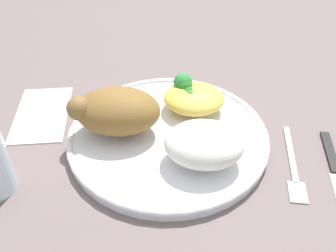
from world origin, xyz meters
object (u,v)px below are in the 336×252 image
Objects in this scene: fork at (293,166)px; rice_pile at (204,144)px; napkin at (42,113)px; knife at (336,172)px; plate at (168,136)px; mac_cheese_with_broccoli at (192,96)px; roasted_chicken at (116,111)px.

rice_pile is at bearing 2.33° from fork.
knife is at bearing 165.61° from napkin.
plate is 3.13× the size of mac_cheese_with_broccoli.
mac_cheese_with_broccoli is 0.22m from knife.
roasted_chicken is at bearing -11.40° from knife.
roasted_chicken is 0.90× the size of napkin.
mac_cheese_with_broccoli is 0.17m from fork.
knife is at bearing 178.41° from rice_pile.
fork is at bearing 141.61° from mac_cheese_with_broccoli.
roasted_chicken reaches higher than knife.
mac_cheese_with_broccoli reaches higher than knife.
napkin is at bearing -14.39° from knife.
napkin is at bearing -14.98° from fork.
roasted_chicken reaches higher than plate.
rice_pile reaches higher than napkin.
mac_cheese_with_broccoli is (-0.03, -0.06, 0.03)m from plate.
fork is (-0.24, 0.05, -0.05)m from roasted_chicken.
knife is (-0.19, 0.12, -0.03)m from mac_cheese_with_broccoli.
rice_pile is at bearing 157.32° from napkin.
fork is at bearing -10.30° from knife.
roasted_chicken is at bearing -24.46° from rice_pile.
plate is 0.23m from knife.
napkin is at bearing 2.12° from mac_cheese_with_broccoli.
roasted_chicken is 1.37× the size of mac_cheese_with_broccoli.
napkin is (0.42, -0.11, -0.00)m from knife.
roasted_chicken is at bearing 159.04° from napkin.
fork is at bearing -177.67° from rice_pile.
rice_pile reaches higher than plate.
plate is at bearing -13.90° from knife.
rice_pile is 1.12× the size of mac_cheese_with_broccoli.
fork is 0.75× the size of knife.
rice_pile is 0.71× the size of fork.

